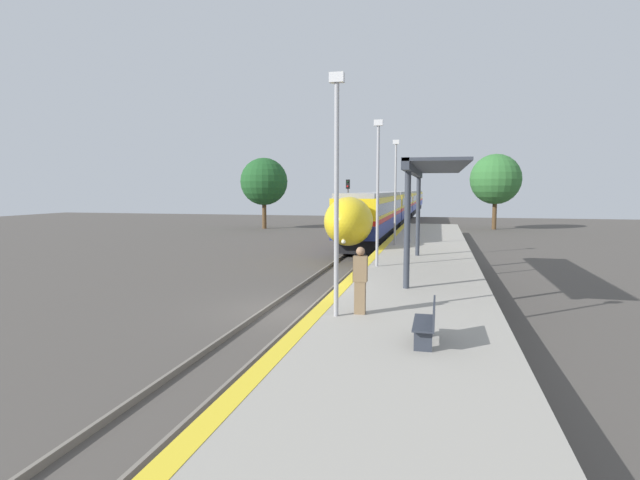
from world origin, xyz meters
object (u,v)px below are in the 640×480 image
train (401,204)px  person_waiting (360,279)px  lamppost_far (395,186)px  railway_signal (348,205)px  platform_bench (428,322)px  lamppost_mid (378,184)px  lamppost_near (337,181)px

train → person_waiting: train is taller
train → lamppost_far: (2.36, -36.83, 2.07)m
railway_signal → person_waiting: bearing=-79.0°
lamppost_far → platform_bench: bearing=-82.9°
platform_bench → lamppost_mid: bearing=102.7°
person_waiting → railway_signal: bearing=101.0°
person_waiting → lamppost_near: 2.60m
railway_signal → lamppost_far: bearing=-62.5°
train → lamppost_mid: lamppost_mid is taller
person_waiting → railway_signal: railway_signal is taller
train → lamppost_far: size_ratio=13.51×
train → platform_bench: train is taller
lamppost_near → railway_signal: bearing=99.6°
railway_signal → lamppost_near: lamppost_near is taller
train → platform_bench: bearing=-85.2°
person_waiting → lamppost_far: 16.85m
platform_bench → lamppost_far: lamppost_far is taller
person_waiting → railway_signal: size_ratio=0.36×
person_waiting → lamppost_near: lamppost_near is taller
platform_bench → train: bearing=94.8°
train → railway_signal: 28.64m
platform_bench → lamppost_mid: (-2.33, 10.31, 2.96)m
train → railway_signal: size_ratio=16.93×
railway_signal → lamppost_mid: lamppost_mid is taller
train → lamppost_near: size_ratio=13.51×
train → lamppost_mid: 45.45m
platform_bench → person_waiting: bearing=129.3°
person_waiting → lamppost_mid: (-0.56, 8.14, 2.51)m
lamppost_far → lamppost_mid: bearing=-90.0°
train → person_waiting: 53.57m
lamppost_near → lamppost_far: size_ratio=1.00×
platform_bench → lamppost_mid: lamppost_mid is taller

